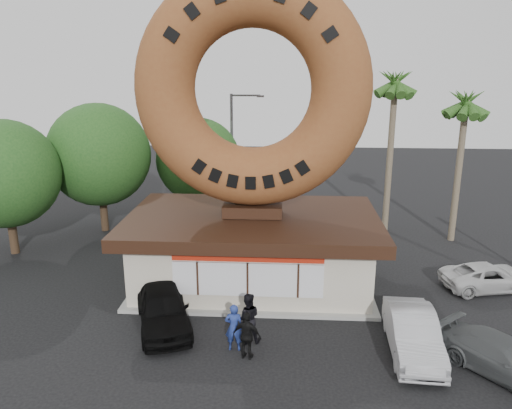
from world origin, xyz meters
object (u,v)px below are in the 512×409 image
object	(u,v)px
donut_shop	(253,247)
giant_donut	(253,90)
car_grey	(504,358)
street_lamp	(234,150)
person_left	(234,327)
person_center	(248,318)
car_silver	(413,333)
car_black	(163,308)
car_white	(489,277)
person_right	(247,336)

from	to	relation	value
donut_shop	giant_donut	xyz separation A→B (m)	(0.00, 0.02, 6.99)
donut_shop	car_grey	size ratio (longest dim) A/B	2.62
street_lamp	person_left	world-z (taller)	street_lamp
person_center	donut_shop	bearing A→B (deg)	-93.87
car_silver	car_grey	bearing A→B (deg)	-21.05
car_black	car_grey	xyz separation A→B (m)	(11.80, -2.39, -0.16)
street_lamp	car_white	bearing A→B (deg)	-38.63
person_right	donut_shop	bearing A→B (deg)	-71.82
person_left	car_black	bearing A→B (deg)	-27.50
car_grey	giant_donut	bearing A→B (deg)	102.61
donut_shop	person_left	bearing A→B (deg)	-92.95
person_right	car_grey	xyz separation A→B (m)	(8.40, -0.44, -0.24)
donut_shop	car_black	size ratio (longest dim) A/B	2.43
giant_donut	person_left	size ratio (longest dim) A/B	5.64
person_left	car_silver	xyz separation A→B (m)	(6.27, 0.22, -0.14)
car_white	car_grey	bearing A→B (deg)	151.74
car_white	person_center	bearing A→B (deg)	104.55
giant_donut	person_center	xyz separation A→B (m)	(0.16, -5.06, -7.81)
person_left	car_grey	xyz separation A→B (m)	(8.91, -0.95, -0.26)
car_black	car_silver	bearing A→B (deg)	-26.55
person_left	car_silver	bearing A→B (deg)	-178.98
donut_shop	person_right	world-z (taller)	donut_shop
car_white	car_silver	bearing A→B (deg)	128.00
person_left	person_center	bearing A→B (deg)	-129.86
street_lamp	car_black	size ratio (longest dim) A/B	1.74
person_right	car_black	size ratio (longest dim) A/B	0.37
donut_shop	giant_donut	world-z (taller)	giant_donut
street_lamp	person_left	size ratio (longest dim) A/B	4.56
street_lamp	person_center	xyz separation A→B (m)	(2.01, -15.06, -3.53)
car_white	street_lamp	bearing A→B (deg)	40.01
car_black	car_white	size ratio (longest dim) A/B	1.10
donut_shop	car_black	bearing A→B (deg)	-127.47
car_grey	person_right	bearing A→B (deg)	136.89
donut_shop	car_white	bearing A→B (deg)	0.23
car_silver	car_white	bearing A→B (deg)	52.31
giant_donut	car_grey	distance (m)	13.55
street_lamp	car_white	xyz separation A→B (m)	(12.48, -9.97, -3.90)
donut_shop	street_lamp	xyz separation A→B (m)	(-1.86, 10.02, 2.72)
giant_donut	person_center	distance (m)	9.30
person_right	car_black	distance (m)	3.93
street_lamp	car_black	distance (m)	14.70
street_lamp	car_grey	world-z (taller)	street_lamp
person_left	car_grey	world-z (taller)	person_left
giant_donut	person_right	xyz separation A→B (m)	(0.22, -6.12, -7.89)
giant_donut	person_left	world-z (taller)	giant_donut
giant_donut	car_black	world-z (taller)	giant_donut
donut_shop	person_left	xyz separation A→B (m)	(-0.29, -5.59, -0.89)
car_silver	giant_donut	bearing A→B (deg)	140.94
donut_shop	car_silver	xyz separation A→B (m)	(5.98, -5.37, -1.03)
person_center	car_grey	bearing A→B (deg)	164.26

